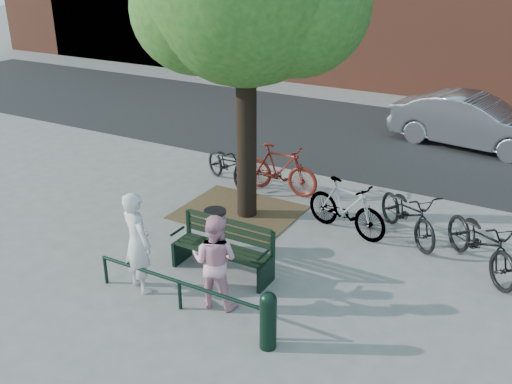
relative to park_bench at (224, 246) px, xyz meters
The scene contains 15 objects.
ground 0.49m from the park_bench, 90.00° to the right, with size 90.00×90.00×0.00m, color gray.
dirt_pit 2.39m from the park_bench, 115.24° to the left, with size 2.40×2.00×0.02m, color brown.
road 8.43m from the park_bench, 90.00° to the left, with size 40.00×7.00×0.01m, color black.
park_bench is the anchor object (origin of this frame).
guard_railing 1.28m from the park_bench, 90.00° to the right, with size 3.06×0.06×0.51m.
person_left 1.49m from the park_bench, 128.56° to the right, with size 0.62×0.41×1.70m, color beige.
person_right 1.02m from the park_bench, 65.86° to the right, with size 0.74×0.57×1.52m, color pink.
bollard 2.14m from the park_bench, 41.63° to the right, with size 0.24×0.24×0.89m.
litter_bin 0.74m from the park_bench, 134.96° to the left, with size 0.40×0.40×0.82m.
bicycle_a 3.96m from the park_bench, 121.11° to the left, with size 0.62×1.78×0.94m, color black.
bicycle_b 3.60m from the park_bench, 102.20° to the left, with size 0.52×1.85×1.11m, color #5F160D.
bicycle_c 3.63m from the park_bench, 49.66° to the left, with size 0.67×1.92×1.01m, color black.
bicycle_d 2.69m from the park_bench, 62.05° to the left, with size 0.50×1.78×1.07m, color gray.
bicycle_e 4.35m from the park_bench, 30.29° to the left, with size 0.71×2.03×1.07m, color black.
parked_car 9.27m from the park_bench, 75.14° to the left, with size 1.52×4.37×1.44m, color gray.
Camera 1 is at (4.61, -7.02, 5.10)m, focal length 40.00 mm.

